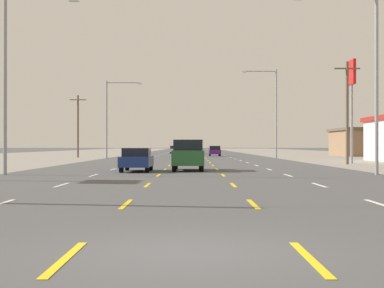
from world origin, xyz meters
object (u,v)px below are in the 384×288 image
(hatchback_inner_right_mid, at_px, (216,151))
(hatchback_center_turn_midfar, at_px, (193,150))
(hatchback_inner_left_far, at_px, (175,150))
(sedan_inner_left_nearest, at_px, (138,159))
(streetlight_left_row_1, at_px, (112,113))
(pole_sign_right_row_1, at_px, (353,85))
(streetlight_right_row_0, at_px, (369,68))
(suv_center_turn_near, at_px, (189,155))
(suv_center_turn_farther, at_px, (193,148))
(streetlight_left_row_0, at_px, (14,70))
(streetlight_right_row_1, at_px, (274,107))

(hatchback_inner_right_mid, bearing_deg, hatchback_center_turn_midfar, 103.13)
(hatchback_inner_right_mid, relative_size, hatchback_inner_left_far, 1.00)
(sedan_inner_left_nearest, distance_m, streetlight_left_row_1, 33.64)
(sedan_inner_left_nearest, distance_m, hatchback_center_turn_midfar, 65.39)
(pole_sign_right_row_1, bearing_deg, hatchback_inner_right_mid, 106.51)
(streetlight_left_row_1, bearing_deg, streetlight_right_row_0, -62.35)
(hatchback_inner_right_mid, height_order, pole_sign_right_row_1, pole_sign_right_row_1)
(suv_center_turn_near, xyz_separation_m, suv_center_turn_farther, (0.27, 79.64, 0.00))
(hatchback_inner_right_mid, relative_size, streetlight_left_row_0, 0.39)
(hatchback_center_turn_midfar, distance_m, hatchback_inner_left_far, 12.95)
(sedan_inner_left_nearest, distance_m, hatchback_inner_left_far, 77.79)
(streetlight_right_row_0, bearing_deg, pole_sign_right_row_1, 76.79)
(hatchback_center_turn_midfar, bearing_deg, pole_sign_right_row_1, -74.48)
(sedan_inner_left_nearest, relative_size, hatchback_inner_left_far, 1.15)
(sedan_inner_left_nearest, bearing_deg, streetlight_left_row_0, -146.36)
(hatchback_inner_right_mid, bearing_deg, streetlight_left_row_1, -126.83)
(hatchback_center_turn_midfar, distance_m, pole_sign_right_row_1, 53.00)
(sedan_inner_left_nearest, xyz_separation_m, hatchback_center_turn_midfar, (3.35, 65.30, 0.03))
(hatchback_inner_left_far, height_order, suv_center_turn_farther, suv_center_turn_farther)
(streetlight_right_row_0, height_order, streetlight_left_row_1, streetlight_right_row_0)
(hatchback_center_turn_midfar, height_order, hatchback_inner_left_far, same)
(hatchback_center_turn_midfar, bearing_deg, hatchback_inner_left_far, 105.36)
(streetlight_left_row_1, bearing_deg, streetlight_left_row_0, -90.07)
(hatchback_inner_right_mid, bearing_deg, hatchback_inner_left_far, 104.15)
(sedan_inner_left_nearest, xyz_separation_m, suv_center_turn_near, (3.18, 1.33, 0.27))
(hatchback_center_turn_midfar, height_order, suv_center_turn_farther, suv_center_turn_farther)
(suv_center_turn_farther, height_order, pole_sign_right_row_1, pole_sign_right_row_1)
(hatchback_center_turn_midfar, bearing_deg, suv_center_turn_farther, 89.66)
(suv_center_turn_near, bearing_deg, streetlight_right_row_0, -29.52)
(hatchback_inner_left_far, xyz_separation_m, streetlight_right_row_0, (13.11, -82.03, 5.07))
(suv_center_turn_near, height_order, pole_sign_right_row_1, pole_sign_right_row_1)
(streetlight_left_row_1, bearing_deg, hatchback_center_turn_midfar, 73.46)
(suv_center_turn_farther, bearing_deg, pole_sign_right_row_1, -78.10)
(pole_sign_right_row_1, relative_size, streetlight_left_row_0, 0.92)
(hatchback_inner_right_mid, height_order, streetlight_right_row_1, streetlight_right_row_1)
(streetlight_right_row_0, bearing_deg, hatchback_center_turn_midfar, 97.92)
(pole_sign_right_row_1, relative_size, streetlight_right_row_1, 0.85)
(sedan_inner_left_nearest, relative_size, suv_center_turn_near, 0.92)
(streetlight_right_row_1, bearing_deg, hatchback_center_turn_midfar, 106.68)
(suv_center_turn_near, bearing_deg, hatchback_center_turn_midfar, 89.84)
(hatchback_inner_left_far, xyz_separation_m, streetlight_left_row_1, (-6.25, -45.09, 4.68))
(streetlight_right_row_1, bearing_deg, streetlight_right_row_0, -90.15)
(sedan_inner_left_nearest, relative_size, hatchback_inner_right_mid, 1.15)
(suv_center_turn_farther, relative_size, streetlight_left_row_0, 0.49)
(suv_center_turn_near, distance_m, hatchback_inner_right_mid, 49.10)
(streetlight_left_row_1, xyz_separation_m, streetlight_right_row_1, (19.45, 0.00, 0.70))
(sedan_inner_left_nearest, height_order, hatchback_center_turn_midfar, hatchback_center_turn_midfar)
(hatchback_center_turn_midfar, xyz_separation_m, streetlight_right_row_0, (9.67, -69.54, 5.07))
(streetlight_left_row_0, bearing_deg, suv_center_turn_near, 30.27)
(suv_center_turn_near, relative_size, streetlight_right_row_1, 0.46)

